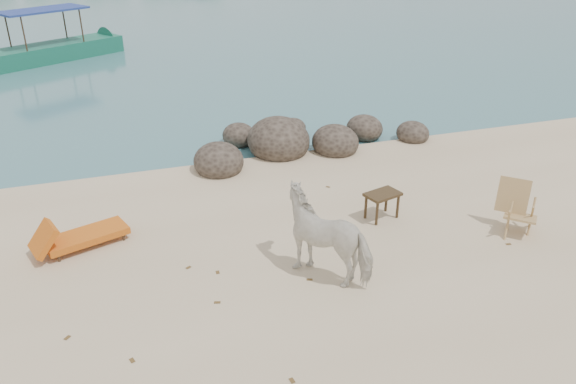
% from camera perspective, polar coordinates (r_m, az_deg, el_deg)
% --- Properties ---
extents(boulders, '(6.42, 2.94, 1.19)m').
position_cam_1_polar(boulders, '(14.45, 0.67, 5.05)').
color(boulders, '#2C241D').
rests_on(boulders, ground).
extents(cow, '(1.72, 1.80, 1.45)m').
position_cam_1_polar(cow, '(9.27, 4.24, -4.42)').
color(cow, white).
rests_on(cow, ground).
extents(side_table, '(0.77, 0.60, 0.55)m').
position_cam_1_polar(side_table, '(11.24, 9.50, -1.52)').
color(side_table, '#342314').
rests_on(side_table, ground).
extents(lounge_chair, '(1.92, 1.19, 0.54)m').
position_cam_1_polar(lounge_chair, '(10.84, -19.84, -3.95)').
color(lounge_chair, orange).
rests_on(lounge_chair, ground).
extents(deck_chair, '(0.93, 0.93, 0.98)m').
position_cam_1_polar(deck_chair, '(11.35, 22.64, -1.81)').
color(deck_chair, '#A98254').
rests_on(deck_chair, ground).
extents(boat_near, '(6.79, 4.99, 3.40)m').
position_cam_1_polar(boat_near, '(26.09, -23.59, 15.89)').
color(boat_near, '#19664E').
rests_on(boat_near, water).
extents(dead_leaves, '(8.74, 7.24, 0.00)m').
position_cam_1_polar(dead_leaves, '(9.28, 3.62, -9.65)').
color(dead_leaves, brown).
rests_on(dead_leaves, ground).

